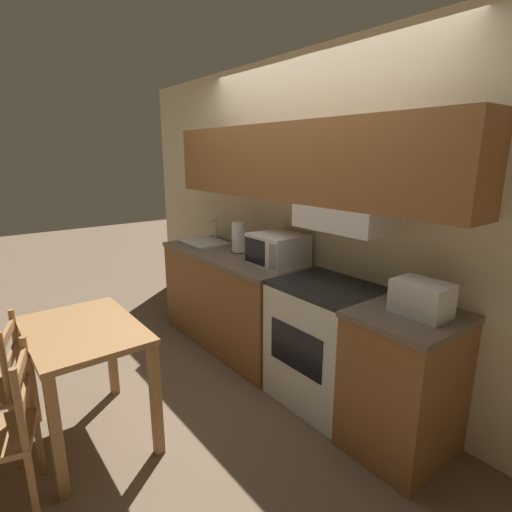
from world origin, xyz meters
The scene contains 11 objects.
ground_plane centered at (0.00, 0.00, 0.00)m, with size 16.00×16.00×0.00m, color brown.
wall_back centered at (0.02, -0.06, 1.47)m, with size 5.28×0.38×2.55m.
lower_counter_main centered at (-0.64, -0.30, 0.45)m, with size 1.62×0.62×0.90m.
lower_counter_right_stub centered at (1.17, -0.30, 0.45)m, with size 0.56×0.62×0.90m.
stove_range centered at (0.53, -0.29, 0.45)m, with size 0.71×0.58×0.90m.
microwave centered at (-0.08, -0.23, 1.02)m, with size 0.41×0.38×0.26m.
toaster centered at (1.21, -0.27, 0.99)m, with size 0.31×0.21×0.20m.
sink_basin centered at (-1.14, -0.30, 0.91)m, with size 0.47×0.37×0.24m.
paper_towel_roll centered at (-0.63, -0.23, 1.03)m, with size 0.15×0.15×0.28m.
dining_table centered at (-0.10, -1.76, 0.62)m, with size 0.87×0.62×0.76m.
chair_right_of_table centered at (0.18, -2.26, 0.41)m, with size 0.46×0.46×0.85m.
Camera 1 is at (2.31, -2.29, 1.78)m, focal length 28.00 mm.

